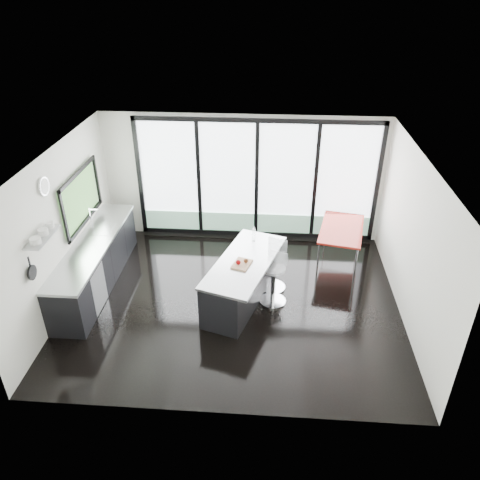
# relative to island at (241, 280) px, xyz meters

# --- Properties ---
(floor) EXTENTS (6.00, 5.00, 0.00)m
(floor) POSITION_rel_island_xyz_m (-0.13, -0.09, -0.44)
(floor) COLOR black
(floor) RESTS_ON ground
(ceiling) EXTENTS (6.00, 5.00, 0.00)m
(ceiling) POSITION_rel_island_xyz_m (-0.13, -0.09, 2.36)
(ceiling) COLOR white
(ceiling) RESTS_ON wall_back
(wall_back) EXTENTS (6.00, 0.09, 2.80)m
(wall_back) POSITION_rel_island_xyz_m (0.14, 2.38, 0.83)
(wall_back) COLOR silver
(wall_back) RESTS_ON ground
(wall_front) EXTENTS (6.00, 0.00, 2.80)m
(wall_front) POSITION_rel_island_xyz_m (-0.13, -2.59, 0.96)
(wall_front) COLOR silver
(wall_front) RESTS_ON ground
(wall_left) EXTENTS (0.26, 5.00, 2.80)m
(wall_left) POSITION_rel_island_xyz_m (-3.11, 0.18, 1.12)
(wall_left) COLOR silver
(wall_left) RESTS_ON ground
(wall_right) EXTENTS (0.00, 5.00, 2.80)m
(wall_right) POSITION_rel_island_xyz_m (2.87, -0.09, 0.96)
(wall_right) COLOR silver
(wall_right) RESTS_ON ground
(counter_cabinets) EXTENTS (0.69, 3.24, 1.36)m
(counter_cabinets) POSITION_rel_island_xyz_m (-2.81, 0.31, 0.02)
(counter_cabinets) COLOR black
(counter_cabinets) RESTS_ON floor
(island) EXTENTS (1.49, 2.30, 1.13)m
(island) POSITION_rel_island_xyz_m (0.00, 0.00, 0.00)
(island) COLOR black
(island) RESTS_ON floor
(bar_stool_near) EXTENTS (0.62, 0.62, 0.77)m
(bar_stool_near) POSITION_rel_island_xyz_m (0.59, -0.03, -0.06)
(bar_stool_near) COLOR silver
(bar_stool_near) RESTS_ON floor
(bar_stool_far) EXTENTS (0.64, 0.64, 0.78)m
(bar_stool_far) POSITION_rel_island_xyz_m (0.58, 0.41, -0.05)
(bar_stool_far) COLOR silver
(bar_stool_far) RESTS_ON floor
(red_table) EXTENTS (1.09, 1.58, 0.77)m
(red_table) POSITION_rel_island_xyz_m (1.94, 1.49, -0.06)
(red_table) COLOR #9E1D13
(red_table) RESTS_ON floor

